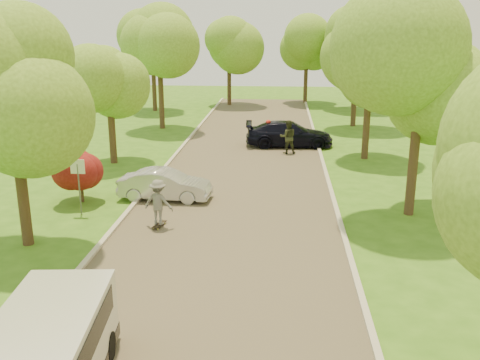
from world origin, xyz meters
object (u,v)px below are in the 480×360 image
(silver_sedan, at_px, (165,185))
(longboard, at_px, (159,224))
(skateboarder, at_px, (158,202))
(person_olive, at_px, (288,137))
(person_striped, at_px, (268,133))
(street_sign, at_px, (78,175))
(dark_sedan, at_px, (289,134))

(silver_sedan, distance_m, longboard, 3.26)
(silver_sedan, distance_m, skateboarder, 3.23)
(skateboarder, bearing_deg, person_olive, -99.51)
(longboard, distance_m, person_striped, 14.18)
(street_sign, height_order, dark_sedan, street_sign)
(silver_sedan, xyz_separation_m, person_striped, (3.97, 10.54, 0.18))
(silver_sedan, xyz_separation_m, longboard, (0.45, -3.18, -0.54))
(street_sign, height_order, longboard, street_sign)
(skateboarder, relative_size, person_striped, 1.02)
(dark_sedan, relative_size, person_olive, 2.73)
(street_sign, distance_m, longboard, 3.78)
(street_sign, relative_size, dark_sedan, 0.42)
(dark_sedan, bearing_deg, street_sign, 144.26)
(silver_sedan, distance_m, dark_sedan, 11.92)
(longboard, xyz_separation_m, person_olive, (4.71, 11.98, 0.86))
(longboard, bearing_deg, person_olive, -99.51)
(skateboarder, bearing_deg, person_striped, -92.46)
(person_olive, bearing_deg, skateboarder, 62.34)
(skateboarder, relative_size, person_olive, 0.87)
(person_striped, bearing_deg, silver_sedan, 44.35)
(silver_sedan, relative_size, person_olive, 2.01)
(skateboarder, xyz_separation_m, person_striped, (3.52, 13.72, -0.13))
(silver_sedan, height_order, dark_sedan, dark_sedan)
(silver_sedan, xyz_separation_m, dark_sedan, (5.25, 10.70, 0.12))
(street_sign, xyz_separation_m, person_striped, (6.82, 12.63, -0.75))
(silver_sedan, xyz_separation_m, skateboarder, (0.45, -3.18, 0.31))
(dark_sedan, height_order, person_striped, person_striped)
(longboard, relative_size, person_striped, 0.54)
(street_sign, bearing_deg, longboard, -18.34)
(person_striped, height_order, person_olive, person_olive)
(silver_sedan, relative_size, longboard, 4.34)
(street_sign, relative_size, silver_sedan, 0.57)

